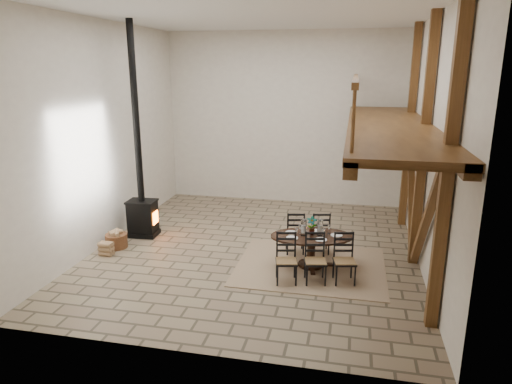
% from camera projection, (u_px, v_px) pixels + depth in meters
% --- Properties ---
extents(ground, '(8.00, 8.00, 0.00)m').
position_uv_depth(ground, '(256.00, 249.00, 10.31)').
color(ground, '#8A795C').
rests_on(ground, ground).
extents(room_shell, '(7.02, 8.02, 5.01)m').
position_uv_depth(room_shell, '(313.00, 116.00, 9.28)').
color(room_shell, silver).
rests_on(room_shell, ground).
extents(rug, '(3.00, 2.50, 0.02)m').
position_uv_depth(rug, '(311.00, 266.00, 9.40)').
color(rug, tan).
rests_on(rug, ground).
extents(dining_table, '(1.83, 2.05, 1.07)m').
position_uv_depth(dining_table, '(312.00, 251.00, 9.21)').
color(dining_table, black).
rests_on(dining_table, ground).
extents(wood_stove, '(0.71, 0.56, 5.00)m').
position_uv_depth(wood_stove, '(141.00, 191.00, 10.86)').
color(wood_stove, black).
rests_on(wood_stove, ground).
extents(log_basket, '(0.49, 0.49, 0.40)m').
position_uv_depth(log_basket, '(116.00, 240.00, 10.36)').
color(log_basket, brown).
rests_on(log_basket, ground).
extents(log_stack, '(0.31, 0.22, 0.31)m').
position_uv_depth(log_stack, '(106.00, 249.00, 9.93)').
color(log_stack, tan).
rests_on(log_stack, ground).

